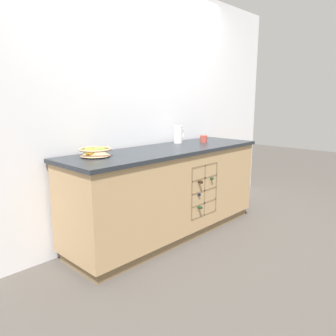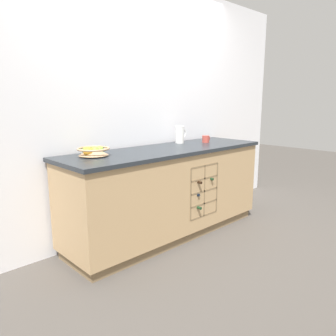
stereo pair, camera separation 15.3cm
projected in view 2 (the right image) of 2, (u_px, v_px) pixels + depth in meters
name	position (u px, v px, depth m)	size (l,w,h in m)	color
ground_plane	(168.00, 234.00, 3.39)	(14.00, 14.00, 0.00)	#4C4742
back_wall	(143.00, 108.00, 3.39)	(4.58, 0.06, 2.55)	white
kitchen_island	(168.00, 192.00, 3.29)	(2.22, 0.68, 0.89)	olive
fruit_bowl	(93.00, 151.00, 2.75)	(0.27, 0.27, 0.09)	tan
white_pitcher	(180.00, 134.00, 3.57)	(0.15, 0.10, 0.19)	white
ceramic_mug	(206.00, 139.00, 3.64)	(0.11, 0.08, 0.08)	#B7473D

